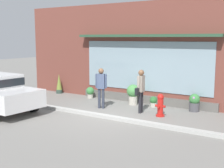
% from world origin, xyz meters
% --- Properties ---
extents(ground_plane, '(60.00, 60.00, 0.00)m').
position_xyz_m(ground_plane, '(0.00, 0.00, 0.00)').
color(ground_plane, gray).
extents(curb_strip, '(14.00, 0.24, 0.12)m').
position_xyz_m(curb_strip, '(0.00, -0.20, 0.06)').
color(curb_strip, '#B2B2AD').
rests_on(curb_strip, ground_plane).
extents(storefront, '(14.00, 0.81, 4.56)m').
position_xyz_m(storefront, '(-0.00, 3.19, 2.24)').
color(storefront, brown).
rests_on(storefront, ground_plane).
extents(fire_hydrant, '(0.40, 0.37, 0.86)m').
position_xyz_m(fire_hydrant, '(1.62, 1.15, 0.43)').
color(fire_hydrant, red).
rests_on(fire_hydrant, ground_plane).
extents(pedestrian_with_handbag, '(0.23, 0.64, 1.72)m').
position_xyz_m(pedestrian_with_handbag, '(0.74, 1.21, 1.00)').
color(pedestrian_with_handbag, '#232328').
rests_on(pedestrian_with_handbag, ground_plane).
extents(pedestrian_passerby, '(0.46, 0.30, 1.70)m').
position_xyz_m(pedestrian_passerby, '(-1.04, 1.03, 1.00)').
color(pedestrian_passerby, '#333847').
rests_on(pedestrian_passerby, ground_plane).
extents(potted_plant_by_entrance, '(0.43, 0.43, 0.72)m').
position_xyz_m(potted_plant_by_entrance, '(2.43, 2.65, 0.37)').
color(potted_plant_by_entrance, '#4C4C51').
rests_on(potted_plant_by_entrance, ground_plane).
extents(potted_plant_trailing_edge, '(0.32, 0.32, 0.46)m').
position_xyz_m(potted_plant_trailing_edge, '(0.71, 2.46, 0.25)').
color(potted_plant_trailing_edge, '#B7B2A3').
rests_on(potted_plant_trailing_edge, ground_plane).
extents(potted_plant_corner_tall, '(0.57, 0.57, 0.91)m').
position_xyz_m(potted_plant_corner_tall, '(-0.27, 2.39, 0.52)').
color(potted_plant_corner_tall, '#B7B2A3').
rests_on(potted_plant_corner_tall, ground_plane).
extents(potted_plant_near_hydrant, '(0.34, 0.34, 1.04)m').
position_xyz_m(potted_plant_near_hydrant, '(-4.98, 2.72, 0.50)').
color(potted_plant_near_hydrant, '#33473D').
rests_on(potted_plant_near_hydrant, ground_plane).
extents(potted_plant_window_right, '(0.38, 0.38, 0.56)m').
position_xyz_m(potted_plant_window_right, '(-2.75, 2.52, 0.31)').
color(potted_plant_window_right, '#B7B2A3').
rests_on(potted_plant_window_right, ground_plane).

